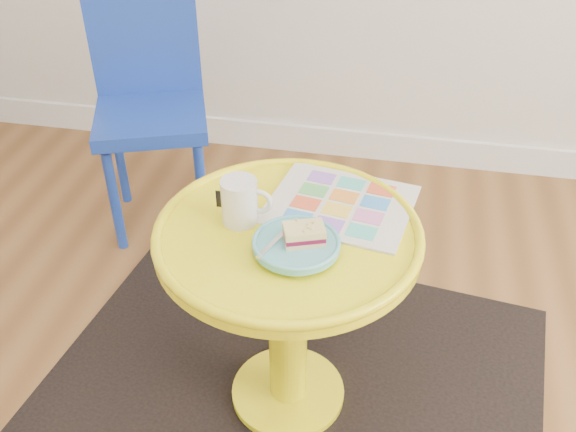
% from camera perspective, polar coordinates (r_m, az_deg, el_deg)
% --- Properties ---
extents(room_walls, '(4.00, 4.00, 4.00)m').
position_cam_1_polar(room_walls, '(2.15, -18.36, -4.87)').
color(room_walls, silver).
rests_on(room_walls, ground).
extents(rug, '(1.44, 1.27, 0.01)m').
position_cam_1_polar(rug, '(1.79, 0.00, -15.54)').
color(rug, black).
rests_on(rug, ground).
extents(side_table, '(0.59, 0.59, 0.56)m').
position_cam_1_polar(side_table, '(1.49, 0.00, -6.09)').
color(side_table, yellow).
rests_on(side_table, ground).
extents(chair, '(0.46, 0.46, 0.81)m').
position_cam_1_polar(chair, '(2.23, -12.22, 10.51)').
color(chair, '#1938A4').
rests_on(chair, ground).
extents(newspaper, '(0.36, 0.32, 0.01)m').
position_cam_1_polar(newspaper, '(1.48, 4.68, 1.05)').
color(newspaper, silver).
rests_on(newspaper, side_table).
extents(mug, '(0.11, 0.08, 0.10)m').
position_cam_1_polar(mug, '(1.40, -4.25, 1.41)').
color(mug, white).
rests_on(mug, side_table).
extents(plate, '(0.18, 0.18, 0.02)m').
position_cam_1_polar(plate, '(1.33, 0.75, -2.57)').
color(plate, '#58B2BB').
rests_on(plate, newspaper).
extents(cake_slice, '(0.10, 0.08, 0.04)m').
position_cam_1_polar(cake_slice, '(1.31, 1.44, -1.62)').
color(cake_slice, '#D3BC8C').
rests_on(cake_slice, plate).
extents(fork, '(0.06, 0.14, 0.00)m').
position_cam_1_polar(fork, '(1.33, -0.82, -1.93)').
color(fork, silver).
rests_on(fork, plate).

